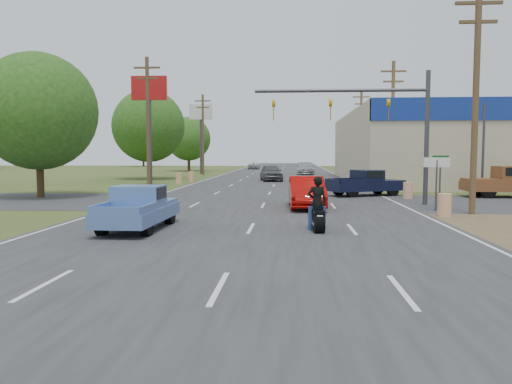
# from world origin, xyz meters

# --- Properties ---
(ground) EXTENTS (200.00, 200.00, 0.00)m
(ground) POSITION_xyz_m (0.00, 0.00, 0.00)
(ground) COLOR #3B4B1E
(ground) RESTS_ON ground
(main_road) EXTENTS (15.00, 180.00, 0.02)m
(main_road) POSITION_xyz_m (0.00, 40.00, 0.01)
(main_road) COLOR #2D2D30
(main_road) RESTS_ON ground
(cross_road) EXTENTS (120.00, 10.00, 0.02)m
(cross_road) POSITION_xyz_m (0.00, 18.00, 0.01)
(cross_road) COLOR #2D2D30
(cross_road) RESTS_ON ground
(utility_pole_1) EXTENTS (2.00, 0.28, 10.00)m
(utility_pole_1) POSITION_xyz_m (9.50, 13.00, 5.32)
(utility_pole_1) COLOR #4C3823
(utility_pole_1) RESTS_ON ground
(utility_pole_2) EXTENTS (2.00, 0.28, 10.00)m
(utility_pole_2) POSITION_xyz_m (9.50, 31.00, 5.32)
(utility_pole_2) COLOR #4C3823
(utility_pole_2) RESTS_ON ground
(utility_pole_3) EXTENTS (2.00, 0.28, 10.00)m
(utility_pole_3) POSITION_xyz_m (9.50, 49.00, 5.32)
(utility_pole_3) COLOR #4C3823
(utility_pole_3) RESTS_ON ground
(utility_pole_5) EXTENTS (2.00, 0.28, 10.00)m
(utility_pole_5) POSITION_xyz_m (-9.50, 28.00, 5.32)
(utility_pole_5) COLOR #4C3823
(utility_pole_5) RESTS_ON ground
(utility_pole_6) EXTENTS (2.00, 0.28, 10.00)m
(utility_pole_6) POSITION_xyz_m (-9.50, 52.00, 5.32)
(utility_pole_6) COLOR #4C3823
(utility_pole_6) RESTS_ON ground
(tree_0) EXTENTS (7.14, 7.14, 8.84)m
(tree_0) POSITION_xyz_m (-14.00, 20.00, 5.26)
(tree_0) COLOR #422D19
(tree_0) RESTS_ON ground
(tree_1) EXTENTS (7.56, 7.56, 9.36)m
(tree_1) POSITION_xyz_m (-13.50, 42.00, 5.57)
(tree_1) COLOR #422D19
(tree_1) RESTS_ON ground
(tree_2) EXTENTS (6.72, 6.72, 8.32)m
(tree_2) POSITION_xyz_m (-14.20, 66.00, 4.95)
(tree_2) COLOR #422D19
(tree_2) RESTS_ON ground
(tree_5) EXTENTS (7.98, 7.98, 9.88)m
(tree_5) POSITION_xyz_m (30.00, 95.00, 5.88)
(tree_5) COLOR #422D19
(tree_5) RESTS_ON ground
(tree_6) EXTENTS (8.82, 8.82, 10.92)m
(tree_6) POSITION_xyz_m (-30.00, 95.00, 6.51)
(tree_6) COLOR #422D19
(tree_6) RESTS_ON ground
(barrel_0) EXTENTS (0.56, 0.56, 1.00)m
(barrel_0) POSITION_xyz_m (8.00, 12.00, 0.50)
(barrel_0) COLOR orange
(barrel_0) RESTS_ON ground
(barrel_1) EXTENTS (0.56, 0.56, 1.00)m
(barrel_1) POSITION_xyz_m (8.40, 20.50, 0.50)
(barrel_1) COLOR orange
(barrel_1) RESTS_ON ground
(barrel_2) EXTENTS (0.56, 0.56, 1.00)m
(barrel_2) POSITION_xyz_m (-8.50, 34.00, 0.50)
(barrel_2) COLOR orange
(barrel_2) RESTS_ON ground
(barrel_3) EXTENTS (0.56, 0.56, 1.00)m
(barrel_3) POSITION_xyz_m (-8.20, 38.00, 0.50)
(barrel_3) COLOR orange
(barrel_3) RESTS_ON ground
(pole_sign_left_near) EXTENTS (3.00, 0.35, 9.20)m
(pole_sign_left_near) POSITION_xyz_m (-10.50, 32.00, 7.17)
(pole_sign_left_near) COLOR #3F3F44
(pole_sign_left_near) RESTS_ON ground
(pole_sign_left_far) EXTENTS (3.00, 0.35, 9.20)m
(pole_sign_left_far) POSITION_xyz_m (-10.50, 56.00, 7.17)
(pole_sign_left_far) COLOR #3F3F44
(pole_sign_left_far) RESTS_ON ground
(lane_sign) EXTENTS (1.20, 0.08, 2.52)m
(lane_sign) POSITION_xyz_m (8.20, 14.00, 1.90)
(lane_sign) COLOR #3F3F44
(lane_sign) RESTS_ON ground
(street_name_sign) EXTENTS (0.80, 0.08, 2.61)m
(street_name_sign) POSITION_xyz_m (8.80, 15.50, 1.61)
(street_name_sign) COLOR #3F3F44
(street_name_sign) RESTS_ON ground
(signal_mast) EXTENTS (9.12, 0.40, 7.00)m
(signal_mast) POSITION_xyz_m (5.82, 17.00, 4.80)
(signal_mast) COLOR #3F3F44
(signal_mast) RESTS_ON ground
(red_convertible) EXTENTS (1.82, 4.80, 1.56)m
(red_convertible) POSITION_xyz_m (2.21, 15.00, 0.78)
(red_convertible) COLOR #A80B07
(red_convertible) RESTS_ON ground
(motorcycle) EXTENTS (0.70, 2.27, 1.15)m
(motorcycle) POSITION_xyz_m (2.36, 7.75, 0.51)
(motorcycle) COLOR black
(motorcycle) RESTS_ON ground
(rider) EXTENTS (0.69, 0.47, 1.81)m
(rider) POSITION_xyz_m (2.35, 7.81, 0.91)
(rider) COLOR black
(rider) RESTS_ON ground
(blue_pickup) EXTENTS (1.92, 4.75, 1.56)m
(blue_pickup) POSITION_xyz_m (-3.98, 7.68, 0.79)
(blue_pickup) COLOR black
(blue_pickup) RESTS_ON ground
(navy_pickup) EXTENTS (5.34, 3.88, 1.66)m
(navy_pickup) POSITION_xyz_m (6.31, 22.52, 0.84)
(navy_pickup) COLOR black
(navy_pickup) RESTS_ON ground
(brown_pickup) EXTENTS (5.90, 2.48, 1.93)m
(brown_pickup) POSITION_xyz_m (14.95, 22.01, 0.97)
(brown_pickup) COLOR black
(brown_pickup) RESTS_ON ground
(distant_car_grey) EXTENTS (2.65, 5.06, 1.64)m
(distant_car_grey) POSITION_xyz_m (-0.50, 39.35, 0.82)
(distant_car_grey) COLOR #4E4D52
(distant_car_grey) RESTS_ON ground
(distant_car_silver) EXTENTS (2.28, 5.49, 1.59)m
(distant_car_silver) POSITION_xyz_m (3.30, 54.48, 0.79)
(distant_car_silver) COLOR #A6A6AB
(distant_car_silver) RESTS_ON ground
(distant_car_white) EXTENTS (2.12, 4.33, 1.18)m
(distant_car_white) POSITION_xyz_m (-5.00, 76.58, 0.59)
(distant_car_white) COLOR #BBBBBB
(distant_car_white) RESTS_ON ground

